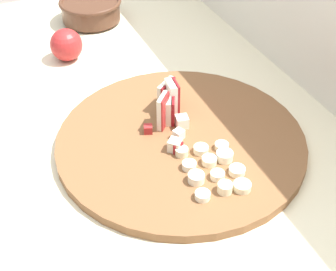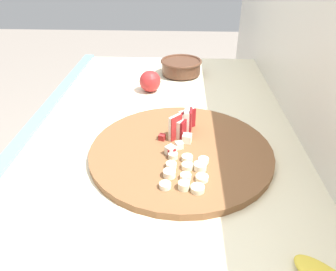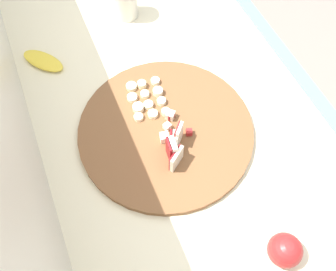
{
  "view_description": "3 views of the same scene",
  "coord_description": "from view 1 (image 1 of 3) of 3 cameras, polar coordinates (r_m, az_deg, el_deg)",
  "views": [
    {
      "loc": [
        0.61,
        -0.22,
        1.48
      ],
      "look_at": [
        0.02,
        0.03,
        0.95
      ],
      "focal_mm": 51.59,
      "sensor_mm": 36.0,
      "label": 1
    },
    {
      "loc": [
        0.67,
        0.06,
        1.37
      ],
      "look_at": [
        0.03,
        0.03,
        0.98
      ],
      "focal_mm": 34.53,
      "sensor_mm": 36.0,
      "label": 2
    },
    {
      "loc": [
        -0.43,
        0.24,
        1.74
      ],
      "look_at": [
        -0.02,
        0.07,
        0.97
      ],
      "focal_mm": 39.71,
      "sensor_mm": 36.0,
      "label": 3
    }
  ],
  "objects": [
    {
      "name": "apple_wedge_fan",
      "position": [
        0.89,
        0.09,
        3.94
      ],
      "size": [
        0.09,
        0.07,
        0.07
      ],
      "color": "maroon",
      "rests_on": "cutting_board"
    },
    {
      "name": "ceramic_bowl",
      "position": [
        1.29,
        -9.11,
        14.52
      ],
      "size": [
        0.16,
        0.16,
        0.06
      ],
      "color": "#4C2D1E",
      "rests_on": "tiled_countertop"
    },
    {
      "name": "tile_backsplash",
      "position": [
        1.18,
        15.81,
        -5.03
      ],
      "size": [
        2.4,
        0.04,
        1.37
      ],
      "primitive_type": "cube",
      "color": "silver",
      "rests_on": "ground"
    },
    {
      "name": "banana_slice_rows",
      "position": [
        0.79,
        5.39,
        -3.88
      ],
      "size": [
        0.14,
        0.11,
        0.02
      ],
      "color": "beige",
      "rests_on": "cutting_board"
    },
    {
      "name": "apple_dice_pile",
      "position": [
        0.85,
        0.83,
        0.05
      ],
      "size": [
        0.09,
        0.09,
        0.02
      ],
      "color": "white",
      "rests_on": "cutting_board"
    },
    {
      "name": "whole_apple",
      "position": [
        1.12,
        -11.93,
        10.44
      ],
      "size": [
        0.07,
        0.07,
        0.07
      ],
      "primitive_type": "sphere",
      "color": "#A32323",
      "rests_on": "tiled_countertop"
    },
    {
      "name": "cutting_board",
      "position": [
        0.86,
        1.52,
        -0.65
      ],
      "size": [
        0.44,
        0.44,
        0.02
      ],
      "primitive_type": "cylinder",
      "color": "brown",
      "rests_on": "tiled_countertop"
    }
  ]
}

